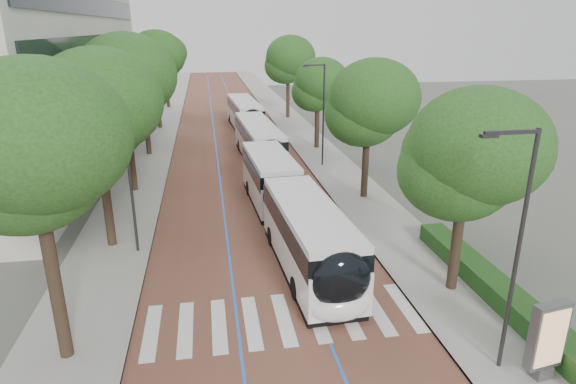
% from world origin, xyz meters
% --- Properties ---
extents(ground, '(160.00, 160.00, 0.00)m').
position_xyz_m(ground, '(0.00, 0.00, 0.00)').
color(ground, '#51544C').
rests_on(ground, ground).
extents(road, '(11.00, 140.00, 0.02)m').
position_xyz_m(road, '(0.00, 40.00, 0.01)').
color(road, brown).
rests_on(road, ground).
extents(sidewalk_left, '(4.00, 140.00, 0.12)m').
position_xyz_m(sidewalk_left, '(-7.50, 40.00, 0.06)').
color(sidewalk_left, gray).
rests_on(sidewalk_left, ground).
extents(sidewalk_right, '(4.00, 140.00, 0.12)m').
position_xyz_m(sidewalk_right, '(7.50, 40.00, 0.06)').
color(sidewalk_right, gray).
rests_on(sidewalk_right, ground).
extents(kerb_left, '(0.20, 140.00, 0.14)m').
position_xyz_m(kerb_left, '(-5.60, 40.00, 0.06)').
color(kerb_left, gray).
rests_on(kerb_left, ground).
extents(kerb_right, '(0.20, 140.00, 0.14)m').
position_xyz_m(kerb_right, '(5.60, 40.00, 0.06)').
color(kerb_right, gray).
rests_on(kerb_right, ground).
extents(zebra_crossing, '(10.55, 3.60, 0.01)m').
position_xyz_m(zebra_crossing, '(0.20, 1.00, 0.03)').
color(zebra_crossing, silver).
rests_on(zebra_crossing, ground).
extents(lane_line_left, '(0.12, 126.00, 0.01)m').
position_xyz_m(lane_line_left, '(-1.60, 40.00, 0.02)').
color(lane_line_left, blue).
rests_on(lane_line_left, road).
extents(lane_line_right, '(0.12, 126.00, 0.01)m').
position_xyz_m(lane_line_right, '(1.60, 40.00, 0.02)').
color(lane_line_right, blue).
rests_on(lane_line_right, road).
extents(hedge, '(1.20, 14.00, 0.80)m').
position_xyz_m(hedge, '(9.10, 0.00, 0.52)').
color(hedge, '#1D4116').
rests_on(hedge, sidewalk_right).
extents(streetlight_near, '(1.82, 0.20, 8.00)m').
position_xyz_m(streetlight_near, '(6.62, -3.00, 4.82)').
color(streetlight_near, '#2C2C2F').
rests_on(streetlight_near, sidewalk_right).
extents(streetlight_far, '(1.82, 0.20, 8.00)m').
position_xyz_m(streetlight_far, '(6.62, 22.00, 4.82)').
color(streetlight_far, '#2C2C2F').
rests_on(streetlight_far, sidewalk_right).
extents(lamp_post_left, '(0.14, 0.14, 8.00)m').
position_xyz_m(lamp_post_left, '(-6.10, 8.00, 4.12)').
color(lamp_post_left, '#2C2C2F').
rests_on(lamp_post_left, sidewalk_left).
extents(trees_left, '(6.34, 60.48, 9.96)m').
position_xyz_m(trees_left, '(-7.50, 25.02, 7.07)').
color(trees_left, black).
rests_on(trees_left, ground).
extents(trees_right, '(5.94, 47.72, 9.33)m').
position_xyz_m(trees_right, '(7.70, 22.78, 6.13)').
color(trees_right, black).
rests_on(trees_right, ground).
extents(lead_bus, '(3.48, 18.50, 3.20)m').
position_xyz_m(lead_bus, '(1.76, 8.56, 1.63)').
color(lead_bus, black).
rests_on(lead_bus, ground).
extents(bus_queued_0, '(3.15, 12.51, 3.20)m').
position_xyz_m(bus_queued_0, '(1.89, 24.05, 1.62)').
color(bus_queued_0, white).
rests_on(bus_queued_0, ground).
extents(bus_queued_1, '(3.21, 12.52, 3.20)m').
position_xyz_m(bus_queued_1, '(1.85, 37.64, 1.62)').
color(bus_queued_1, white).
rests_on(bus_queued_1, ground).
extents(ad_panel, '(1.32, 0.58, 2.67)m').
position_xyz_m(ad_panel, '(7.80, -3.71, 1.52)').
color(ad_panel, '#59595B').
rests_on(ad_panel, sidewalk_right).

